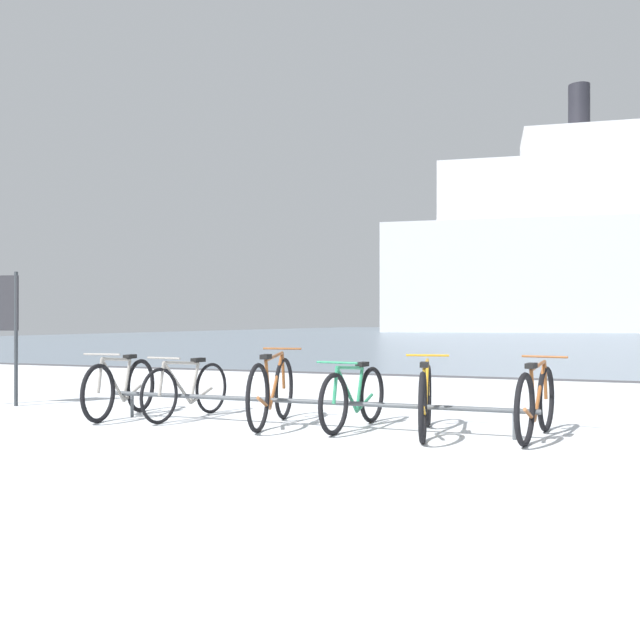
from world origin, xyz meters
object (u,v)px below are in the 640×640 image
object	(u,v)px
bicycle_1	(187,390)
bicycle_0	(121,388)
bicycle_4	(426,399)
bicycle_2	(272,391)
bicycle_3	(354,397)
bicycle_5	(536,402)

from	to	relation	value
bicycle_1	bicycle_0	bearing A→B (deg)	-166.32
bicycle_0	bicycle_4	distance (m)	3.68
bicycle_2	bicycle_4	size ratio (longest dim) A/B	1.00
bicycle_1	bicycle_3	world-z (taller)	bicycle_1
bicycle_0	bicycle_3	bearing A→B (deg)	3.47
bicycle_4	bicycle_1	bearing A→B (deg)	177.83
bicycle_0	bicycle_2	bearing A→B (deg)	2.07
bicycle_3	bicycle_5	xyz separation A→B (m)	(1.86, 0.05, 0.02)
bicycle_5	bicycle_2	bearing A→B (deg)	-176.77
bicycle_2	bicycle_5	bearing A→B (deg)	3.23
bicycle_1	bicycle_4	bearing A→B (deg)	-2.17
bicycle_3	bicycle_4	xyz separation A→B (m)	(0.79, -0.09, 0.02)
bicycle_0	bicycle_5	size ratio (longest dim) A/B	0.99
bicycle_4	bicycle_0	bearing A→B (deg)	-178.68
bicycle_0	bicycle_4	size ratio (longest dim) A/B	0.94
bicycle_5	bicycle_3	bearing A→B (deg)	-178.36
bicycle_1	bicycle_2	bearing A→B (deg)	-5.99
bicycle_2	bicycle_5	xyz separation A→B (m)	(2.78, 0.16, -0.02)
bicycle_5	bicycle_4	bearing A→B (deg)	-172.33
bicycle_4	bicycle_5	xyz separation A→B (m)	(1.06, 0.14, 0.00)
bicycle_1	bicycle_3	size ratio (longest dim) A/B	1.01
bicycle_0	bicycle_1	xyz separation A→B (m)	(0.80, 0.19, -0.01)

